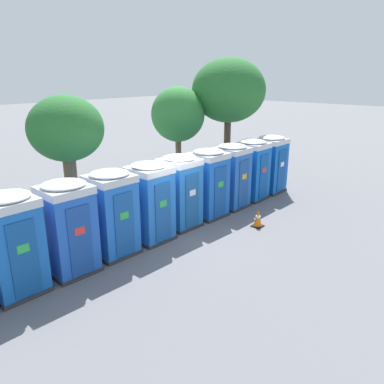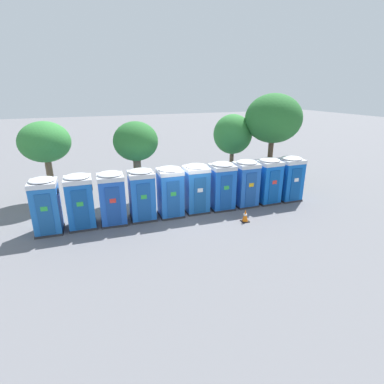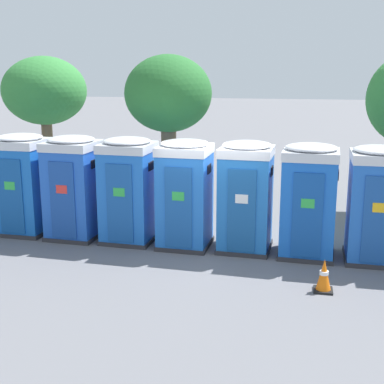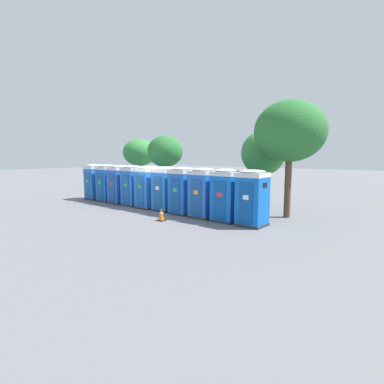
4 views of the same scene
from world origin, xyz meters
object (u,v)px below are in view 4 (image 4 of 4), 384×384
object	(u,v)px
portapotty_5	(165,188)
portapotty_9	(252,198)
portapotty_0	(95,182)
portapotty_3	(133,185)
portapotty_7	(203,193)
street_tree_1	(140,153)
portapotty_2	(119,184)
portapotty_6	(183,190)
portapotty_4	(147,187)
street_tree_3	(165,153)
traffic_cone	(161,214)
portapotty_8	(226,195)
street_tree_2	(290,132)
portapotty_1	(107,183)
street_tree_0	(263,154)

from	to	relation	value
portapotty_5	portapotty_9	bearing A→B (deg)	-3.09
portapotty_0	portapotty_3	world-z (taller)	same
portapotty_7	street_tree_1	size ratio (longest dim) A/B	0.57
portapotty_3	portapotty_7	bearing A→B (deg)	-2.56
portapotty_2	portapotty_6	size ratio (longest dim) A/B	1.00
portapotty_3	portapotty_4	bearing A→B (deg)	-4.40
portapotty_6	street_tree_1	size ratio (longest dim) A/B	0.57
street_tree_3	traffic_cone	distance (m)	7.04
portapotty_6	street_tree_1	distance (m)	9.89
portapotty_0	portapotty_2	size ratio (longest dim) A/B	1.00
portapotty_5	portapotty_7	world-z (taller)	same
portapotty_6	street_tree_3	world-z (taller)	street_tree_3
portapotty_8	street_tree_2	size ratio (longest dim) A/B	0.43
portapotty_0	portapotty_5	world-z (taller)	same
portapotty_4	street_tree_1	bearing A→B (deg)	141.22
portapotty_5	street_tree_1	size ratio (longest dim) A/B	0.57
portapotty_3	portapotty_6	bearing A→B (deg)	-2.59
portapotty_8	portapotty_2	bearing A→B (deg)	177.85
portapotty_0	traffic_cone	xyz separation A→B (m)	(8.78, -2.26, -0.97)
street_tree_1	street_tree_3	distance (m)	4.96
portapotty_3	street_tree_2	xyz separation A→B (m)	(9.04, 2.41, 3.05)
portapotty_8	portapotty_7	bearing A→B (deg)	177.78
portapotty_5	portapotty_8	size ratio (longest dim) A/B	1.00
portapotty_2	portapotty_7	distance (m)	7.07
portapotty_2	portapotty_5	xyz separation A→B (m)	(4.24, -0.09, 0.00)
traffic_cone	portapotty_3	bearing A→B (deg)	154.47
portapotty_8	street_tree_3	distance (m)	7.60
portapotty_1	portapotty_9	size ratio (longest dim) A/B	1.00
street_tree_3	portapotty_1	bearing A→B (deg)	-141.94
portapotty_8	street_tree_2	distance (m)	4.54
portapotty_8	street_tree_2	bearing A→B (deg)	53.90
portapotty_5	street_tree_1	world-z (taller)	street_tree_1
portapotty_0	portapotty_4	world-z (taller)	same
portapotty_6	street_tree_2	bearing A→B (deg)	28.42
portapotty_8	traffic_cone	distance (m)	3.28
portapotty_8	traffic_cone	bearing A→B (deg)	-143.48
portapotty_3	portapotty_7	xyz separation A→B (m)	(5.65, -0.25, 0.00)
portapotty_5	portapotty_9	distance (m)	5.65
street_tree_0	street_tree_3	xyz separation A→B (m)	(-6.63, -1.22, 0.08)
portapotty_7	street_tree_1	distance (m)	11.15
street_tree_0	street_tree_1	size ratio (longest dim) A/B	1.02
street_tree_1	portapotty_5	bearing A→B (deg)	-32.55
portapotty_4	portapotty_5	size ratio (longest dim) A/B	1.00
portapotty_4	street_tree_1	distance (m)	7.56
portapotty_3	portapotty_5	world-z (taller)	same
street_tree_2	street_tree_1	bearing A→B (deg)	171.30
street_tree_1	traffic_cone	bearing A→B (deg)	-36.93
portapotty_2	street_tree_1	world-z (taller)	street_tree_1
portapotty_9	portapotty_7	bearing A→B (deg)	177.41
portapotty_0	street_tree_2	size ratio (longest dim) A/B	0.43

